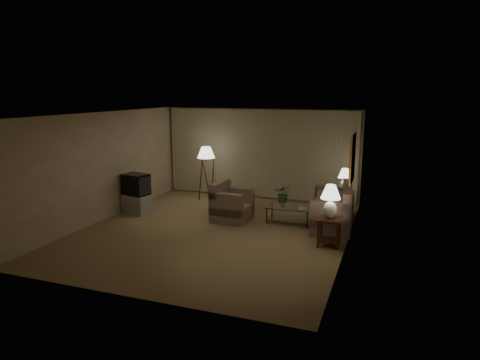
{
  "coord_description": "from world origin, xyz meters",
  "views": [
    {
      "loc": [
        3.8,
        -8.79,
        3.2
      ],
      "look_at": [
        0.41,
        0.6,
        1.12
      ],
      "focal_mm": 32.0,
      "sensor_mm": 36.0,
      "label": 1
    }
  ],
  "objects_px": {
    "sofa": "(331,210)",
    "side_table_near": "(329,227)",
    "vase": "(283,203)",
    "ottoman": "(234,200)",
    "tv_cabinet": "(137,204)",
    "side_table_far": "(344,198)",
    "table_lamp_near": "(330,199)",
    "coffee_table": "(289,212)",
    "crt_tv": "(136,184)",
    "armchair": "(232,206)",
    "table_lamp_far": "(345,178)",
    "floor_lamp": "(206,172)"
  },
  "relations": [
    {
      "from": "table_lamp_near",
      "to": "table_lamp_far",
      "type": "xyz_separation_m",
      "value": [
        0.0,
        2.6,
        -0.06
      ]
    },
    {
      "from": "table_lamp_near",
      "to": "crt_tv",
      "type": "relative_size",
      "value": 0.97
    },
    {
      "from": "floor_lamp",
      "to": "ottoman",
      "type": "relative_size",
      "value": 2.67
    },
    {
      "from": "armchair",
      "to": "vase",
      "type": "height_order",
      "value": "armchair"
    },
    {
      "from": "coffee_table",
      "to": "side_table_near",
      "type": "bearing_deg",
      "value": -47.17
    },
    {
      "from": "crt_tv",
      "to": "ottoman",
      "type": "relative_size",
      "value": 1.23
    },
    {
      "from": "table_lamp_near",
      "to": "vase",
      "type": "height_order",
      "value": "table_lamp_near"
    },
    {
      "from": "table_lamp_far",
      "to": "side_table_near",
      "type": "bearing_deg",
      "value": -90.0
    },
    {
      "from": "table_lamp_far",
      "to": "coffee_table",
      "type": "relative_size",
      "value": 0.54
    },
    {
      "from": "armchair",
      "to": "floor_lamp",
      "type": "relative_size",
      "value": 0.63
    },
    {
      "from": "side_table_near",
      "to": "side_table_far",
      "type": "distance_m",
      "value": 2.6
    },
    {
      "from": "side_table_near",
      "to": "floor_lamp",
      "type": "distance_m",
      "value": 4.83
    },
    {
      "from": "armchair",
      "to": "tv_cabinet",
      "type": "distance_m",
      "value": 2.65
    },
    {
      "from": "sofa",
      "to": "crt_tv",
      "type": "height_order",
      "value": "crt_tv"
    },
    {
      "from": "table_lamp_near",
      "to": "tv_cabinet",
      "type": "distance_m",
      "value": 5.31
    },
    {
      "from": "side_table_near",
      "to": "side_table_far",
      "type": "xyz_separation_m",
      "value": [
        0.0,
        2.6,
        0.0
      ]
    },
    {
      "from": "sofa",
      "to": "coffee_table",
      "type": "relative_size",
      "value": 1.76
    },
    {
      "from": "sofa",
      "to": "side_table_near",
      "type": "bearing_deg",
      "value": 0.02
    },
    {
      "from": "armchair",
      "to": "table_lamp_near",
      "type": "height_order",
      "value": "table_lamp_near"
    },
    {
      "from": "side_table_near",
      "to": "ottoman",
      "type": "height_order",
      "value": "side_table_near"
    },
    {
      "from": "coffee_table",
      "to": "tv_cabinet",
      "type": "relative_size",
      "value": 1.38
    },
    {
      "from": "tv_cabinet",
      "to": "ottoman",
      "type": "height_order",
      "value": "tv_cabinet"
    },
    {
      "from": "coffee_table",
      "to": "sofa",
      "type": "bearing_deg",
      "value": 5.66
    },
    {
      "from": "table_lamp_near",
      "to": "floor_lamp",
      "type": "xyz_separation_m",
      "value": [
        -4.01,
        2.66,
        -0.18
      ]
    },
    {
      "from": "side_table_near",
      "to": "table_lamp_far",
      "type": "xyz_separation_m",
      "value": [
        0.0,
        2.6,
        0.56
      ]
    },
    {
      "from": "sofa",
      "to": "side_table_far",
      "type": "relative_size",
      "value": 3.34
    },
    {
      "from": "side_table_near",
      "to": "ottoman",
      "type": "xyz_separation_m",
      "value": [
        -2.97,
        2.19,
        -0.2
      ]
    },
    {
      "from": "armchair",
      "to": "table_lamp_far",
      "type": "height_order",
      "value": "table_lamp_far"
    },
    {
      "from": "vase",
      "to": "table_lamp_near",
      "type": "bearing_deg",
      "value": -43.68
    },
    {
      "from": "coffee_table",
      "to": "crt_tv",
      "type": "bearing_deg",
      "value": -173.19
    },
    {
      "from": "vase",
      "to": "sofa",
      "type": "bearing_deg",
      "value": 4.93
    },
    {
      "from": "table_lamp_far",
      "to": "ottoman",
      "type": "xyz_separation_m",
      "value": [
        -2.97,
        -0.41,
        -0.76
      ]
    },
    {
      "from": "armchair",
      "to": "side_table_far",
      "type": "relative_size",
      "value": 1.67
    },
    {
      "from": "sofa",
      "to": "table_lamp_near",
      "type": "xyz_separation_m",
      "value": [
        0.15,
        -1.35,
        0.62
      ]
    },
    {
      "from": "side_table_near",
      "to": "table_lamp_near",
      "type": "xyz_separation_m",
      "value": [
        0.0,
        0.0,
        0.62
      ]
    },
    {
      "from": "side_table_far",
      "to": "ottoman",
      "type": "height_order",
      "value": "side_table_far"
    },
    {
      "from": "side_table_far",
      "to": "table_lamp_near",
      "type": "bearing_deg",
      "value": -90.0
    },
    {
      "from": "side_table_near",
      "to": "crt_tv",
      "type": "xyz_separation_m",
      "value": [
        -5.2,
        0.77,
        0.37
      ]
    },
    {
      "from": "sofa",
      "to": "crt_tv",
      "type": "distance_m",
      "value": 5.1
    },
    {
      "from": "crt_tv",
      "to": "side_table_far",
      "type": "bearing_deg",
      "value": 32.37
    },
    {
      "from": "table_lamp_far",
      "to": "tv_cabinet",
      "type": "bearing_deg",
      "value": -160.59
    },
    {
      "from": "sofa",
      "to": "tv_cabinet",
      "type": "xyz_separation_m",
      "value": [
        -5.05,
        -0.58,
        -0.15
      ]
    },
    {
      "from": "table_lamp_far",
      "to": "vase",
      "type": "distance_m",
      "value": 1.94
    },
    {
      "from": "side_table_near",
      "to": "crt_tv",
      "type": "distance_m",
      "value": 5.27
    },
    {
      "from": "table_lamp_near",
      "to": "floor_lamp",
      "type": "distance_m",
      "value": 4.82
    },
    {
      "from": "vase",
      "to": "ottoman",
      "type": "bearing_deg",
      "value": 150.49
    },
    {
      "from": "side_table_far",
      "to": "armchair",
      "type": "bearing_deg",
      "value": -147.92
    },
    {
      "from": "crt_tv",
      "to": "coffee_table",
      "type": "bearing_deg",
      "value": 19.76
    },
    {
      "from": "side_table_far",
      "to": "ottoman",
      "type": "bearing_deg",
      "value": -172.11
    },
    {
      "from": "table_lamp_far",
      "to": "vase",
      "type": "height_order",
      "value": "table_lamp_far"
    }
  ]
}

